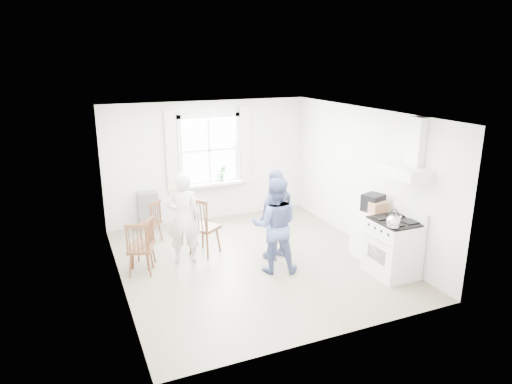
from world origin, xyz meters
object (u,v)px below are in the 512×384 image
object	(u,v)px
person_mid	(275,225)
person_right	(277,215)
low_cabinet	(370,234)
windsor_chair_c	(147,237)
gas_stove	(393,247)
person_left	(183,218)
windsor_chair_b	(139,244)
stereo_stack	(373,203)
windsor_chair_a	(153,218)

from	to	relation	value
person_mid	person_right	distance (m)	0.53
low_cabinet	windsor_chair_c	bearing A→B (deg)	162.46
gas_stove	person_right	size ratio (longest dim) A/B	0.69
person_left	gas_stove	bearing A→B (deg)	166.28
person_right	gas_stove	bearing A→B (deg)	107.31
windsor_chair_b	stereo_stack	bearing A→B (deg)	-13.35
stereo_stack	person_right	world-z (taller)	person_right
gas_stove	windsor_chair_a	size ratio (longest dim) A/B	1.30
windsor_chair_a	person_right	xyz separation A→B (m)	(1.89, -1.51, 0.29)
windsor_chair_a	person_left	size ratio (longest dim) A/B	0.53
low_cabinet	windsor_chair_a	world-z (taller)	low_cabinet
windsor_chair_a	person_right	world-z (taller)	person_right
low_cabinet	person_left	xyz separation A→B (m)	(-3.09, 1.13, 0.36)
stereo_stack	windsor_chair_c	bearing A→B (deg)	161.75
gas_stove	stereo_stack	world-z (taller)	stereo_stack
windsor_chair_b	person_right	distance (m)	2.40
windsor_chair_b	windsor_chair_a	bearing A→B (deg)	69.32
person_right	stereo_stack	bearing A→B (deg)	125.25
stereo_stack	person_left	size ratio (longest dim) A/B	0.25
windsor_chair_a	stereo_stack	bearing A→B (deg)	-33.01
gas_stove	windsor_chair_b	xyz separation A→B (m)	(-3.84, 1.58, 0.09)
person_left	person_mid	xyz separation A→B (m)	(1.30, -0.94, -0.00)
person_left	person_right	bearing A→B (deg)	-179.42
person_mid	windsor_chair_b	bearing A→B (deg)	5.56
gas_stove	person_mid	bearing A→B (deg)	152.63
gas_stove	person_left	world-z (taller)	person_left
gas_stove	windsor_chair_a	xyz separation A→B (m)	(-3.35, 2.87, 0.04)
person_mid	gas_stove	bearing A→B (deg)	176.17
windsor_chair_a	person_mid	xyz separation A→B (m)	(1.63, -1.98, 0.28)
windsor_chair_b	gas_stove	bearing A→B (deg)	-22.35
person_mid	low_cabinet	bearing A→B (deg)	-162.55
windsor_chair_a	person_mid	bearing A→B (deg)	-50.43
windsor_chair_a	windsor_chair_b	distance (m)	1.38
windsor_chair_b	windsor_chair_c	distance (m)	0.35
low_cabinet	person_left	distance (m)	3.31
person_right	windsor_chair_a	bearing A→B (deg)	-68.37
windsor_chair_b	person_mid	world-z (taller)	person_mid
low_cabinet	person_mid	world-z (taller)	person_mid
person_mid	person_right	xyz separation A→B (m)	(0.26, 0.47, 0.00)
windsor_chair_b	person_mid	bearing A→B (deg)	-17.98
gas_stove	stereo_stack	size ratio (longest dim) A/B	2.74
low_cabinet	person_left	size ratio (longest dim) A/B	0.56
gas_stove	windsor_chair_c	bearing A→B (deg)	152.81
gas_stove	windsor_chair_a	distance (m)	4.41
stereo_stack	person_left	distance (m)	3.30
windsor_chair_a	low_cabinet	bearing A→B (deg)	-32.33
windsor_chair_b	person_right	xyz separation A→B (m)	(2.38, -0.22, 0.24)
windsor_chair_b	person_left	bearing A→B (deg)	17.32
low_cabinet	person_mid	xyz separation A→B (m)	(-1.79, 0.19, 0.36)
person_left	windsor_chair_c	bearing A→B (deg)	13.69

